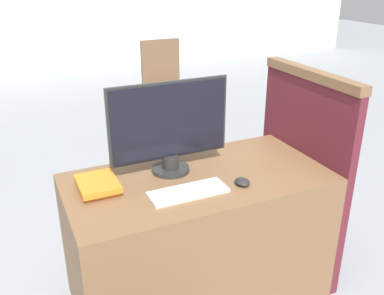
# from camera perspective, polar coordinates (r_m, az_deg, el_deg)

# --- Properties ---
(desk) EXTENTS (1.31, 0.67, 0.72)m
(desk) POSITION_cam_1_polar(r_m,az_deg,el_deg) (2.33, 0.80, -11.91)
(desk) COLOR brown
(desk) RESTS_ON ground_plane
(carrel_divider) EXTENTS (0.07, 0.75, 1.19)m
(carrel_divider) POSITION_cam_1_polar(r_m,az_deg,el_deg) (2.56, 14.43, -2.92)
(carrel_divider) COLOR #5B1E28
(carrel_divider) RESTS_ON ground_plane
(monitor) EXTENTS (0.62, 0.19, 0.47)m
(monitor) POSITION_cam_1_polar(r_m,az_deg,el_deg) (2.11, -3.00, 2.79)
(monitor) COLOR #282828
(monitor) RESTS_ON desk
(keyboard) EXTENTS (0.37, 0.14, 0.02)m
(keyboard) POSITION_cam_1_polar(r_m,az_deg,el_deg) (1.99, -0.52, -5.97)
(keyboard) COLOR silver
(keyboard) RESTS_ON desk
(mouse) EXTENTS (0.07, 0.09, 0.03)m
(mouse) POSITION_cam_1_polar(r_m,az_deg,el_deg) (2.07, 6.74, -4.57)
(mouse) COLOR #262626
(mouse) RESTS_ON desk
(book_stack) EXTENTS (0.18, 0.23, 0.05)m
(book_stack) POSITION_cam_1_polar(r_m,az_deg,el_deg) (2.06, -12.48, -4.89)
(book_stack) COLOR orange
(book_stack) RESTS_ON desk
(far_chair) EXTENTS (0.44, 0.44, 0.95)m
(far_chair) POSITION_cam_1_polar(r_m,az_deg,el_deg) (4.78, -3.68, 8.80)
(far_chair) COLOR brown
(far_chair) RESTS_ON ground_plane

